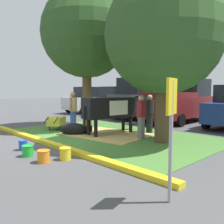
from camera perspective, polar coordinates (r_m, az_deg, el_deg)
The scene contains 21 objects.
ground_plane at distance 9.00m, azimuth -10.71°, elevation -6.28°, with size 80.00×80.00×0.00m, color #4C4C4F.
grass_island at distance 9.61m, azimuth -0.34°, elevation -5.39°, with size 8.25×5.06×0.02m, color #477A33.
curb_yellow at distance 8.04m, azimuth -14.47°, elevation -7.32°, with size 9.45×0.24×0.12m, color yellow.
hay_bedding at distance 9.58m, azimuth -1.30°, elevation -5.33°, with size 3.20×2.40×0.04m, color tan.
shade_tree_left at distance 11.81m, azimuth -6.10°, elevation 18.18°, with size 4.20×4.20×6.55m.
shade_tree_right at distance 8.39m, azimuth 12.23°, elevation 17.41°, with size 3.92×3.92×5.55m.
cow_holstein at distance 9.63m, azimuth 0.15°, elevation 1.04°, with size 0.98×3.13×1.53m.
calf_lying at distance 9.64m, azimuth -8.96°, elevation -4.05°, with size 1.13×1.17×0.48m.
person_handler at distance 10.05m, azimuth 8.92°, elevation -0.13°, with size 0.37×0.43×1.59m.
person_visitor_near at distance 8.69m, azimuth 6.98°, elevation -0.88°, with size 0.34×0.45×1.61m.
person_visitor_far at distance 10.60m, azimuth -9.23°, elevation 0.50°, with size 0.34×0.50×1.70m.
wheelbarrow at distance 11.03m, azimuth -13.05°, elevation -2.16°, with size 1.28×1.42×0.63m.
parking_sign at distance 3.82m, azimuth 13.94°, elevation -0.87°, with size 0.16×0.43×1.97m.
bucket_blue at distance 7.68m, azimuth -20.40°, elevation -7.34°, with size 0.27×0.27×0.30m.
bucket_green at distance 6.93m, azimuth -19.41°, elevation -8.64°, with size 0.32×0.32×0.30m.
bucket_orange at distance 6.25m, azimuth -15.99°, elevation -10.03°, with size 0.33×0.33×0.31m.
bucket_yellow at distance 6.36m, azimuth -11.03°, elevation -9.62°, with size 0.31×0.31×0.32m.
sedan_silver at distance 19.02m, azimuth -5.05°, elevation 2.85°, with size 2.08×4.43×2.02m.
hatchback_white at distance 17.33m, azimuth 1.32°, elevation 2.63°, with size 2.08×4.43×2.02m.
suv_dark_grey at distance 15.39m, azimuth 7.43°, elevation 3.31°, with size 2.18×4.63×2.52m.
pickup_truck_maroon at distance 14.13m, azimuth 16.25°, elevation 2.34°, with size 2.29×5.43×2.42m.
Camera 1 is at (7.41, -4.79, 1.79)m, focal length 38.43 mm.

